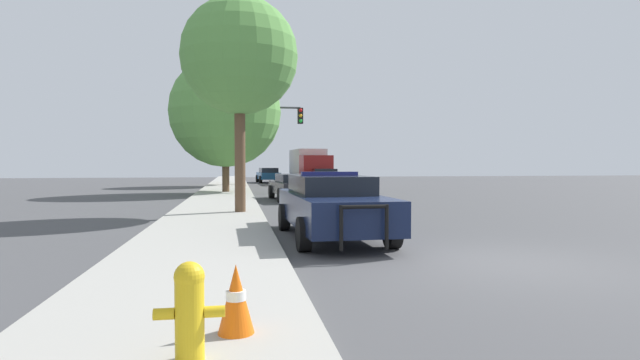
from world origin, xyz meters
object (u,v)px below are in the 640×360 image
box_truck (309,165)px  traffic_cone (236,299)px  car_background_distant (268,175)px  tree_sidewalk_mid (225,112)px  police_car (331,204)px  fire_hydrant (190,308)px  car_background_oncoming (325,178)px  car_background_midblock (295,186)px  tree_sidewalk_far (238,117)px  tree_sidewalk_near (239,57)px  traffic_light (268,130)px

box_truck → traffic_cone: (-5.85, -35.48, -1.11)m
car_background_distant → box_truck: (3.06, -4.25, 0.85)m
tree_sidewalk_mid → police_car: bearing=-81.0°
fire_hydrant → car_background_oncoming: size_ratio=0.18×
car_background_midblock → box_truck: size_ratio=0.62×
car_background_oncoming → car_background_midblock: bearing=78.0°
car_background_midblock → car_background_oncoming: bearing=69.5°
tree_sidewalk_mid → car_background_midblock: bearing=-58.9°
box_truck → tree_sidewalk_far: size_ratio=1.01×
fire_hydrant → tree_sidewalk_far: (0.53, 34.06, 4.63)m
police_car → box_truck: size_ratio=0.68×
car_background_oncoming → traffic_cone: 30.70m
car_background_midblock → traffic_cone: 18.45m
tree_sidewalk_mid → traffic_cone: size_ratio=11.78×
car_background_midblock → fire_hydrant: bearing=-103.2°
fire_hydrant → tree_sidewalk_near: size_ratio=0.11×
police_car → box_truck: (3.71, 28.99, 0.79)m
car_background_distant → car_background_oncoming: car_background_oncoming is taller
fire_hydrant → traffic_light: 24.37m
fire_hydrant → traffic_light: size_ratio=0.16×
police_car → car_background_oncoming: bearing=-101.2°
police_car → tree_sidewalk_mid: 17.82m
car_background_distant → traffic_cone: size_ratio=7.08×
car_background_distant → tree_sidewalk_mid: (-3.37, -16.05, 3.88)m
car_background_midblock → tree_sidewalk_far: bearing=95.4°
car_background_oncoming → box_truck: 5.49m
car_background_oncoming → tree_sidewalk_far: bearing=-24.9°
tree_sidewalk_near → car_background_midblock: bearing=68.4°
traffic_light → tree_sidewalk_mid: 2.55m
traffic_cone → tree_sidewalk_far: bearing=89.7°
car_background_midblock → tree_sidewalk_near: size_ratio=0.68×
fire_hydrant → box_truck: (6.21, 36.08, 1.01)m
traffic_light → car_background_distant: traffic_light is taller
police_car → traffic_cone: (-2.14, -6.49, -0.32)m
traffic_light → car_background_distant: size_ratio=1.07×
tree_sidewalk_near → tree_sidewalk_far: bearing=89.9°
traffic_light → traffic_cone: size_ratio=7.59×
fire_hydrant → car_background_midblock: (3.05, 18.85, 0.12)m
car_background_midblock → tree_sidewalk_near: tree_sidewalk_near is taller
car_background_distant → tree_sidewalk_mid: size_ratio=0.60×
tree_sidewalk_mid → tree_sidewalk_far: bearing=85.6°
tree_sidewalk_near → fire_hydrant: bearing=-92.3°
car_background_oncoming → tree_sidewalk_mid: bearing=47.9°
car_background_oncoming → box_truck: bearing=-82.0°
car_background_midblock → tree_sidewalk_far: (-2.52, 15.21, 4.51)m
tree_sidewalk_far → tree_sidewalk_near: (-0.04, -21.67, -0.02)m
car_background_midblock → car_background_distant: size_ratio=1.04×
car_background_oncoming → traffic_light: bearing=60.6°
police_car → tree_sidewalk_mid: tree_sidewalk_mid is taller
car_background_midblock → tree_sidewalk_near: (-2.56, -6.46, 4.48)m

